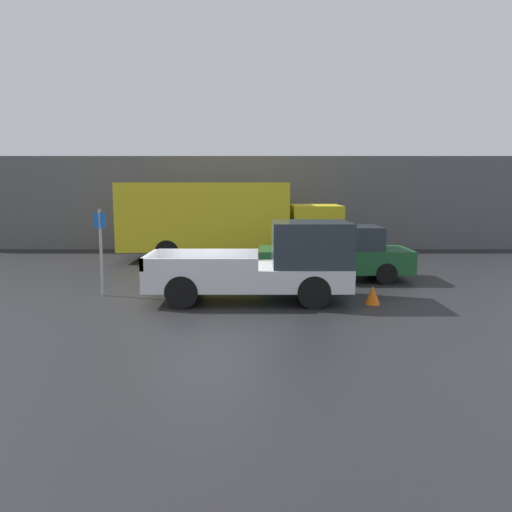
% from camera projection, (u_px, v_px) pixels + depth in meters
% --- Properties ---
extents(ground_plane, '(60.00, 60.00, 0.00)m').
position_uv_depth(ground_plane, '(201.00, 302.00, 12.79)').
color(ground_plane, '#232326').
extents(building_wall, '(28.00, 0.15, 4.29)m').
position_uv_depth(building_wall, '(225.00, 203.00, 23.04)').
color(building_wall, '#56565B').
rests_on(building_wall, ground).
extents(pickup_truck, '(5.15, 1.95, 2.04)m').
position_uv_depth(pickup_truck, '(268.00, 264.00, 12.79)').
color(pickup_truck, silver).
rests_on(pickup_truck, ground).
extents(car, '(4.73, 1.87, 1.69)m').
position_uv_depth(car, '(333.00, 253.00, 15.78)').
color(car, '#1E592D').
rests_on(car, ground).
extents(delivery_truck, '(8.66, 2.61, 3.07)m').
position_uv_depth(delivery_truck, '(221.00, 218.00, 19.88)').
color(delivery_truck, gold).
rests_on(delivery_truck, ground).
extents(parking_sign, '(0.30, 0.07, 2.33)m').
position_uv_depth(parking_sign, '(99.00, 247.00, 13.30)').
color(parking_sign, gray).
rests_on(parking_sign, ground).
extents(traffic_cone, '(0.38, 0.38, 0.47)m').
position_uv_depth(traffic_cone, '(370.00, 295.00, 12.50)').
color(traffic_cone, orange).
rests_on(traffic_cone, ground).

